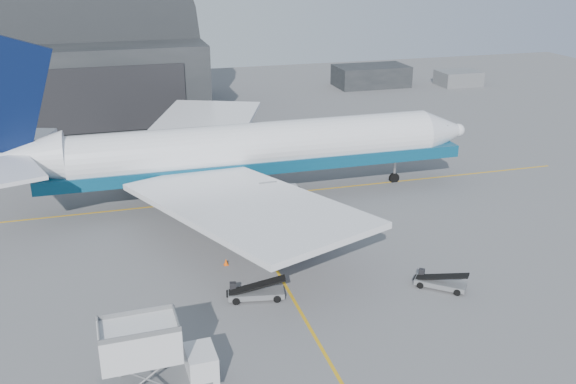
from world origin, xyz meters
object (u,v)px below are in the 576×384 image
object	(u,v)px
catering_truck	(152,359)
belt_loader_a	(255,293)
belt_loader_b	(440,282)
airliner	(237,151)
pushback_tug	(283,242)

from	to	relation	value
catering_truck	belt_loader_a	distance (m)	12.77
belt_loader_b	airliner	bearing A→B (deg)	154.90
belt_loader_a	belt_loader_b	world-z (taller)	belt_loader_a
airliner	pushback_tug	bearing A→B (deg)	-84.88
belt_loader_a	catering_truck	bearing A→B (deg)	-122.95
airliner	belt_loader_a	distance (m)	22.20
belt_loader_a	belt_loader_b	xyz separation A→B (m)	(14.62, -2.46, -0.04)
airliner	pushback_tug	world-z (taller)	airliner
catering_truck	pushback_tug	xyz separation A→B (m)	(13.00, 17.05, -1.78)
catering_truck	belt_loader_a	xyz separation A→B (m)	(8.58, 9.27, -1.94)
airliner	belt_loader_a	bearing A→B (deg)	-98.48
pushback_tug	belt_loader_b	bearing A→B (deg)	-22.87
pushback_tug	catering_truck	bearing A→B (deg)	-105.05
belt_loader_a	belt_loader_b	bearing A→B (deg)	0.28
belt_loader_a	airliner	bearing A→B (deg)	91.35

